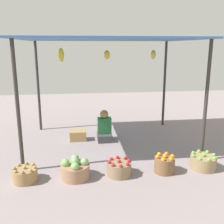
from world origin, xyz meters
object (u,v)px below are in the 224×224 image
object	(u,v)px
basket_red_apples	(119,168)
basket_green_apples	(203,162)
basket_oranges	(164,164)
wooden_crate_near_vendor	(78,135)
vendor_person	(104,129)
basket_potatoes	(25,175)
basket_cabbages	(75,170)

from	to	relation	value
basket_red_apples	basket_green_apples	bearing A→B (deg)	1.82
basket_oranges	wooden_crate_near_vendor	distance (m)	2.54
wooden_crate_near_vendor	vendor_person	bearing A→B (deg)	-7.31
vendor_person	wooden_crate_near_vendor	world-z (taller)	vendor_person
basket_potatoes	basket_red_apples	bearing A→B (deg)	0.55
basket_red_apples	basket_oranges	world-z (taller)	basket_oranges
basket_cabbages	basket_red_apples	distance (m)	0.80
basket_red_apples	basket_green_apples	size ratio (longest dim) A/B	0.91
basket_oranges	basket_green_apples	world-z (taller)	basket_oranges
basket_potatoes	basket_green_apples	size ratio (longest dim) A/B	0.86
basket_potatoes	basket_red_apples	xyz separation A→B (m)	(1.68, 0.02, 0.01)
basket_green_apples	basket_potatoes	bearing A→B (deg)	-178.82
basket_oranges	basket_cabbages	bearing A→B (deg)	-179.51
basket_red_apples	basket_cabbages	bearing A→B (deg)	-179.22
basket_oranges	basket_red_apples	bearing A→B (deg)	-179.78
vendor_person	basket_cabbages	world-z (taller)	vendor_person
basket_potatoes	basket_cabbages	size ratio (longest dim) A/B	0.83
basket_cabbages	basket_green_apples	bearing A→B (deg)	1.48
basket_oranges	wooden_crate_near_vendor	xyz separation A→B (m)	(-1.61, 1.96, -0.04)
basket_cabbages	basket_oranges	bearing A→B (deg)	0.49
basket_red_apples	wooden_crate_near_vendor	xyz separation A→B (m)	(-0.75, 1.97, -0.01)
vendor_person	wooden_crate_near_vendor	distance (m)	0.69
basket_potatoes	basket_green_apples	world-z (taller)	basket_green_apples
basket_red_apples	vendor_person	bearing A→B (deg)	92.58
basket_cabbages	basket_red_apples	world-z (taller)	basket_cabbages
basket_oranges	wooden_crate_near_vendor	world-z (taller)	basket_oranges
vendor_person	basket_red_apples	xyz separation A→B (m)	(0.08, -1.88, -0.17)
basket_cabbages	basket_oranges	size ratio (longest dim) A/B	1.35
basket_potatoes	basket_oranges	world-z (taller)	basket_oranges
basket_cabbages	wooden_crate_near_vendor	size ratio (longest dim) A/B	1.26
basket_oranges	basket_green_apples	bearing A→B (deg)	3.56
basket_red_apples	wooden_crate_near_vendor	distance (m)	2.10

